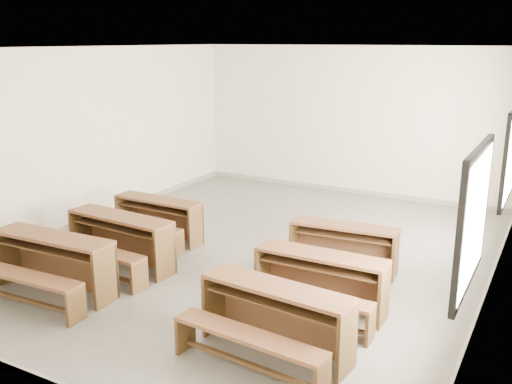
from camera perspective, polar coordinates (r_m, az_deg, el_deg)
The scene contains 7 objects.
room at distance 8.67m, azimuth 0.52°, elevation 7.24°, with size 8.50×8.50×3.20m.
desk_set_0 at distance 8.11m, azimuth -19.81°, elevation -6.48°, with size 1.83×1.00×0.81m.
desk_set_1 at distance 8.74m, azimuth -13.61°, elevation -4.47°, with size 1.82×1.02×0.80m.
desk_set_2 at distance 9.79m, azimuth -9.92°, elevation -2.43°, with size 1.61×0.86×0.72m.
desk_set_3 at distance 6.26m, azimuth 1.74°, elevation -12.24°, with size 1.80×1.04×0.78m.
desk_set_4 at distance 7.22m, azimuth 6.30°, elevation -8.59°, with size 1.68×0.89×0.75m.
desk_set_5 at distance 8.46m, azimuth 8.63°, elevation -5.25°, with size 1.63×0.94×0.71m.
Camera 1 is at (4.15, -7.57, 3.32)m, focal length 40.00 mm.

